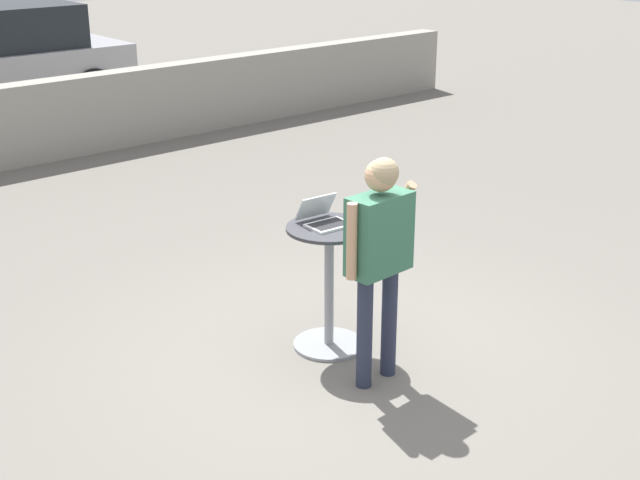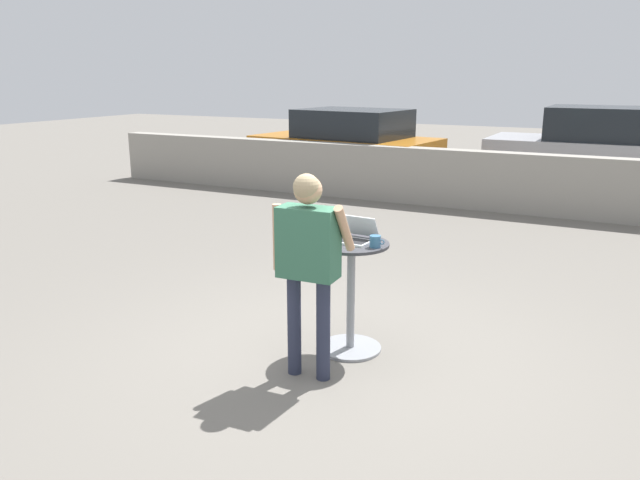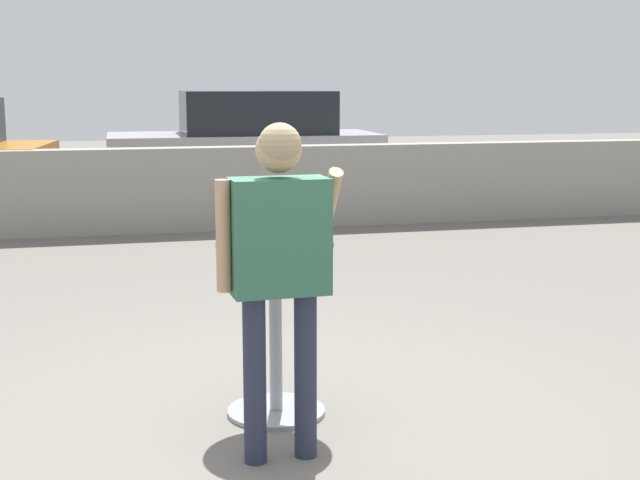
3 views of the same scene
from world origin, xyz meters
name	(u,v)px [view 2 (image 2 of 3)]	position (x,y,z in m)	size (l,w,h in m)	color
ground_plane	(332,359)	(0.00, 0.00, 0.00)	(50.00, 50.00, 0.00)	slate
pavement_kerb	(496,181)	(0.00, 6.66, 0.52)	(16.54, 0.35, 1.03)	gray
cafe_table	(351,291)	(0.06, 0.25, 0.54)	(0.64, 0.64, 0.97)	gray
laptop	(355,236)	(0.06, 0.31, 1.02)	(0.33, 0.35, 0.20)	silver
coffee_mug	(375,241)	(0.29, 0.20, 1.02)	(0.13, 0.09, 0.10)	#336084
standing_person	(308,250)	(-0.04, -0.35, 1.04)	(0.60, 0.37, 1.63)	#282D42
parked_car_near_street	(347,147)	(-3.40, 7.82, 0.83)	(4.09, 2.37, 1.62)	#B76B19
parked_car_further_down	(598,148)	(1.43, 9.75, 0.86)	(4.27, 2.09, 1.69)	#9E9EA3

